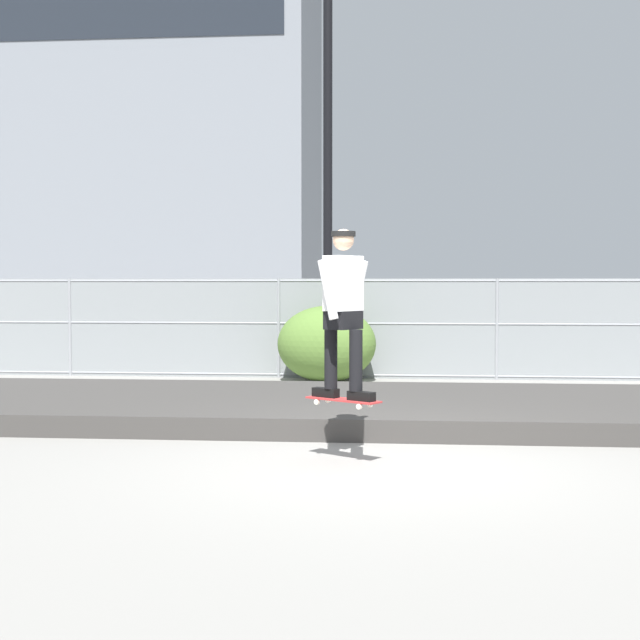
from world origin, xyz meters
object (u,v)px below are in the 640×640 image
street_lamp (328,116)px  shrub_left (327,344)px  parked_car_near (288,326)px  skater (343,304)px  skateboard (343,400)px

street_lamp → shrub_left: bearing=100.3°
parked_car_near → shrub_left: parked_car_near is taller
skater → parked_car_near: bearing=100.3°
skateboard → shrub_left: (-0.73, 6.96, 0.06)m
skater → shrub_left: size_ratio=0.95×
skateboard → street_lamp: (-0.70, 6.77, 4.06)m
shrub_left → parked_car_near: bearing=109.1°
street_lamp → shrub_left: street_lamp is taller
skateboard → street_lamp: size_ratio=0.10×
street_lamp → parked_car_near: (-1.14, 3.38, -3.84)m
shrub_left → skateboard: bearing=-84.0°
skater → parked_car_near: (-1.84, 10.15, -0.73)m
parked_car_near → shrub_left: 3.38m
skateboard → skater: bearing=26.6°
skateboard → skater: skater is taller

